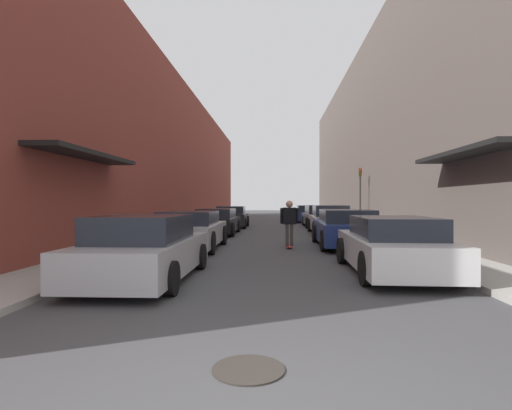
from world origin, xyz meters
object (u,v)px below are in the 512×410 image
at_px(parked_car_left_2, 217,222).
at_px(manhole_cover, 248,369).
at_px(parked_car_right_0, 392,246).
at_px(parked_car_right_1, 346,228).
at_px(traffic_light, 360,191).
at_px(parked_car_left_0, 145,249).
at_px(parked_car_right_2, 330,220).
at_px(parked_car_right_3, 319,217).
at_px(parked_car_left_3, 232,217).
at_px(skateboarder, 289,219).
at_px(parked_car_right_4, 308,214).
at_px(parked_car_left_1, 190,230).

relative_size(parked_car_left_2, manhole_cover, 6.60).
bearing_deg(parked_car_right_0, manhole_cover, -118.64).
height_order(parked_car_right_0, parked_car_right_1, parked_car_right_1).
height_order(parked_car_right_1, manhole_cover, parked_car_right_1).
bearing_deg(traffic_light, parked_car_right_1, -104.94).
bearing_deg(parked_car_left_0, parked_car_right_2, 65.89).
bearing_deg(parked_car_right_3, parked_car_right_1, -91.17).
relative_size(parked_car_left_3, skateboarder, 2.44).
height_order(parked_car_right_3, parked_car_right_4, parked_car_right_3).
xyz_separation_m(parked_car_left_0, parked_car_right_1, (5.17, 6.32, 0.02)).
xyz_separation_m(parked_car_left_2, parked_car_left_3, (0.14, 5.23, 0.03)).
xyz_separation_m(parked_car_right_4, traffic_light, (2.37, -8.07, 1.61)).
height_order(parked_car_right_1, parked_car_right_3, parked_car_right_3).
relative_size(parked_car_left_0, manhole_cover, 6.27).
relative_size(parked_car_left_1, manhole_cover, 6.55).
bearing_deg(parked_car_right_1, parked_car_left_3, 116.84).
distance_m(parked_car_left_3, parked_car_right_4, 8.50).
xyz_separation_m(parked_car_left_0, manhole_cover, (2.41, -4.23, -0.63)).
xyz_separation_m(parked_car_left_2, manhole_cover, (2.60, -15.64, -0.61)).
relative_size(parked_car_right_2, traffic_light, 1.30).
bearing_deg(parked_car_right_1, skateboarder, -165.20).
relative_size(parked_car_right_2, parked_car_right_4, 1.06).
distance_m(parked_car_left_2, parked_car_right_4, 13.08).
bearing_deg(parked_car_left_3, parked_car_right_3, 7.79).
distance_m(parked_car_left_2, manhole_cover, 15.86).
height_order(parked_car_left_0, parked_car_right_0, parked_car_left_0).
xyz_separation_m(parked_car_left_3, parked_car_right_0, (5.32, -15.64, -0.02)).
bearing_deg(manhole_cover, parked_car_left_3, 96.73).
bearing_deg(parked_car_left_2, parked_car_right_3, 46.93).
relative_size(parked_car_left_2, parked_car_right_1, 0.99).
xyz_separation_m(parked_car_left_0, skateboarder, (3.15, 5.78, 0.38)).
distance_m(parked_car_left_2, parked_car_right_2, 5.60).
bearing_deg(traffic_light, parked_car_right_0, -99.12).
bearing_deg(skateboarder, parked_car_right_1, 14.80).
xyz_separation_m(parked_car_left_1, parked_car_left_3, (0.16, 11.28, 0.01)).
relative_size(parked_car_left_2, skateboarder, 2.81).
bearing_deg(parked_car_left_0, traffic_light, 63.67).
bearing_deg(manhole_cover, parked_car_left_1, 105.33).
bearing_deg(parked_car_right_4, parked_car_left_2, -114.25).
distance_m(parked_car_left_1, parked_car_right_2, 8.69).
bearing_deg(parked_car_left_2, parked_car_left_1, -90.26).
relative_size(parked_car_left_2, traffic_light, 1.35).
bearing_deg(parked_car_right_0, parked_car_right_4, 90.20).
xyz_separation_m(parked_car_right_1, parked_car_right_4, (0.01, 17.01, -0.02)).
distance_m(skateboarder, manhole_cover, 10.09).
distance_m(parked_car_left_1, parked_car_right_4, 18.77).
bearing_deg(manhole_cover, parked_car_left_0, 119.64).
relative_size(parked_car_right_1, skateboarder, 2.83).
relative_size(parked_car_left_2, parked_car_right_0, 1.03).
distance_m(parked_car_left_3, parked_car_right_0, 16.52).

